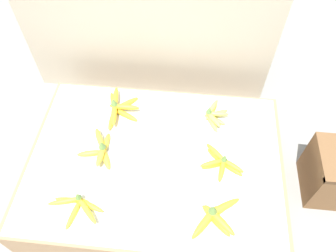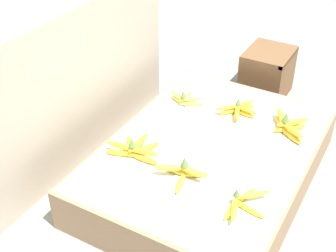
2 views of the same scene
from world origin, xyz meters
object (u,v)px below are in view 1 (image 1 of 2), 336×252
(banana_bunch_back_left, at_px, (118,108))
(banana_bunch_middle_left, at_px, (101,149))
(banana_bunch_middle_midleft, at_px, (221,163))
(banana_bunch_back_midleft, at_px, (214,115))
(banana_bunch_front_left, at_px, (77,205))
(banana_bunch_front_midleft, at_px, (214,217))

(banana_bunch_back_left, bearing_deg, banana_bunch_middle_left, -97.91)
(banana_bunch_middle_midleft, distance_m, banana_bunch_back_midleft, 0.28)
(banana_bunch_front_left, distance_m, banana_bunch_middle_midleft, 0.66)
(banana_bunch_front_left, distance_m, banana_bunch_front_midleft, 0.58)
(banana_bunch_front_midleft, height_order, banana_bunch_back_left, banana_bunch_front_midleft)
(banana_bunch_middle_left, bearing_deg, banana_bunch_front_left, -97.72)
(banana_bunch_back_midleft, bearing_deg, banana_bunch_front_midleft, -88.80)
(banana_bunch_middle_left, relative_size, banana_bunch_back_midleft, 1.08)
(banana_bunch_back_left, bearing_deg, banana_bunch_back_midleft, 0.66)
(banana_bunch_back_midleft, bearing_deg, banana_bunch_middle_midleft, -82.07)
(banana_bunch_front_midleft, height_order, banana_bunch_middle_left, banana_bunch_front_midleft)
(banana_bunch_front_midleft, bearing_deg, banana_bunch_back_midleft, 91.20)
(banana_bunch_middle_midleft, relative_size, banana_bunch_back_midleft, 1.03)
(banana_bunch_front_midleft, relative_size, banana_bunch_middle_midleft, 1.01)
(banana_bunch_middle_left, distance_m, banana_bunch_middle_midleft, 0.57)
(banana_bunch_middle_left, bearing_deg, banana_bunch_back_left, 82.09)
(banana_bunch_middle_left, xyz_separation_m, banana_bunch_back_midleft, (0.53, 0.26, -0.00))
(banana_bunch_front_left, height_order, banana_bunch_front_midleft, banana_bunch_front_midleft)
(banana_bunch_middle_left, xyz_separation_m, banana_bunch_back_left, (0.04, 0.26, -0.00))
(banana_bunch_middle_left, height_order, banana_bunch_back_midleft, banana_bunch_middle_left)
(banana_bunch_front_left, bearing_deg, banana_bunch_back_left, 82.19)
(banana_bunch_middle_midleft, bearing_deg, banana_bunch_front_left, -156.37)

